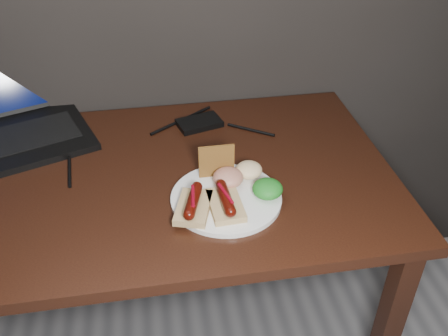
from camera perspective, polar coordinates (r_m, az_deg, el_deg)
name	(u,v)px	position (r m, az deg, el deg)	size (l,w,h in m)	color
desk	(113,208)	(1.30, -12.61, -4.48)	(1.40, 0.70, 0.75)	black
laptop	(4,118)	(1.48, -23.80, 5.20)	(0.50, 0.48, 0.25)	black
hard_drive	(199,123)	(1.42, -2.83, 5.16)	(0.12, 0.07, 0.02)	black
desk_cables	(112,146)	(1.36, -12.71, 2.47)	(0.84, 0.33, 0.01)	black
plate	(226,198)	(1.14, 0.25, -3.47)	(0.25, 0.25, 0.01)	white
bread_sausage_left	(193,204)	(1.09, -3.53, -4.18)	(0.10, 0.13, 0.04)	#D6C37E
bread_sausage_center	(226,202)	(1.10, 0.19, -3.89)	(0.08, 0.12, 0.04)	#D6C37E
crispbread	(216,161)	(1.18, -0.86, 0.80)	(0.09, 0.01, 0.09)	#9C642A
salad_greens	(268,189)	(1.13, 5.00, -2.39)	(0.07, 0.07, 0.04)	#13631A
salsa_mound	(228,178)	(1.16, 0.48, -1.09)	(0.07, 0.07, 0.04)	maroon
coleslaw_mound	(249,170)	(1.19, 2.87, -0.21)	(0.06, 0.06, 0.04)	silver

